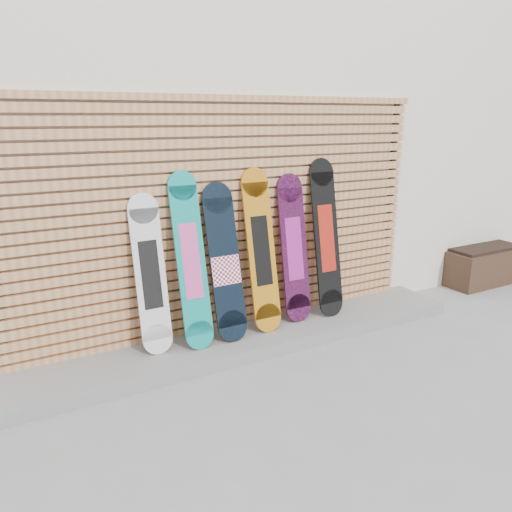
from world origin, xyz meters
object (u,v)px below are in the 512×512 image
object	(u,v)px
planter_box	(484,265)
snowboard_4	(294,249)
snowboard_1	(191,261)
snowboard_5	(326,238)
snowboard_0	(150,275)
snowboard_3	(261,251)
snowboard_2	(225,264)

from	to	relation	value
planter_box	snowboard_4	size ratio (longest dim) A/B	0.75
planter_box	snowboard_1	distance (m)	4.12
planter_box	snowboard_5	world-z (taller)	snowboard_5
planter_box	snowboard_1	size ratio (longest dim) A/B	0.71
snowboard_5	snowboard_4	bearing A→B (deg)	176.62
planter_box	snowboard_1	world-z (taller)	snowboard_1
planter_box	snowboard_0	distance (m)	4.46
snowboard_1	snowboard_3	distance (m)	0.71
snowboard_0	planter_box	bearing A→B (deg)	0.11
snowboard_2	snowboard_3	size ratio (longest dim) A/B	0.93
snowboard_2	snowboard_3	world-z (taller)	snowboard_3
snowboard_0	snowboard_3	distance (m)	1.07
planter_box	snowboard_3	world-z (taller)	snowboard_3
planter_box	snowboard_0	world-z (taller)	snowboard_0
snowboard_2	snowboard_5	size ratio (longest dim) A/B	0.90
snowboard_3	snowboard_5	bearing A→B (deg)	0.88
snowboard_4	snowboard_5	size ratio (longest dim) A/B	0.92
planter_box	snowboard_4	bearing A→B (deg)	-179.85
snowboard_0	snowboard_2	xyz separation A→B (m)	(0.68, -0.05, 0.01)
planter_box	snowboard_5	distance (m)	2.67
snowboard_1	snowboard_5	distance (m)	1.48
snowboard_5	snowboard_1	bearing A→B (deg)	-179.08
snowboard_0	snowboard_2	world-z (taller)	snowboard_2
snowboard_4	planter_box	bearing A→B (deg)	0.15
snowboard_1	snowboard_2	size ratio (longest dim) A/B	1.08
snowboard_3	planter_box	bearing A→B (deg)	0.72
snowboard_4	snowboard_5	xyz separation A→B (m)	(0.37, -0.02, 0.07)
snowboard_2	snowboard_4	size ratio (longest dim) A/B	0.98
snowboard_1	snowboard_4	distance (m)	1.11
planter_box	snowboard_2	size ratio (longest dim) A/B	0.76
snowboard_0	snowboard_1	xyz separation A→B (m)	(0.36, -0.05, 0.08)
snowboard_0	snowboard_2	distance (m)	0.68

